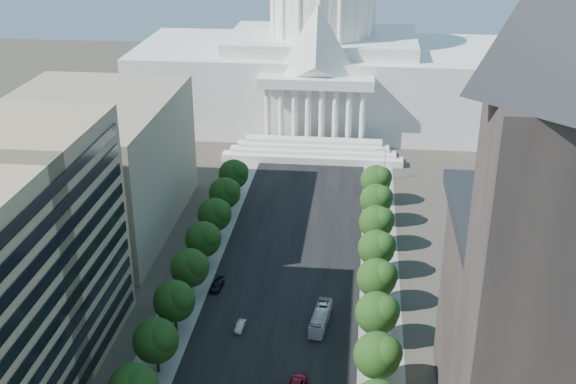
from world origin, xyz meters
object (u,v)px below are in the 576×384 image
(car_red, at_px, (297,383))
(car_dark_b, at_px, (217,285))
(car_silver, at_px, (240,326))
(city_bus, at_px, (320,318))

(car_red, bearing_deg, car_dark_b, -49.64)
(car_silver, bearing_deg, car_red, -47.30)
(car_red, height_order, city_bus, city_bus)
(car_silver, relative_size, car_dark_b, 0.78)
(car_silver, relative_size, city_bus, 0.37)
(car_dark_b, distance_m, city_bus, 23.95)
(car_red, height_order, car_dark_b, car_red)
(car_silver, xyz_separation_m, city_bus, (14.40, 2.95, 0.86))
(car_silver, height_order, car_dark_b, car_dark_b)
(city_bus, bearing_deg, car_red, -91.08)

